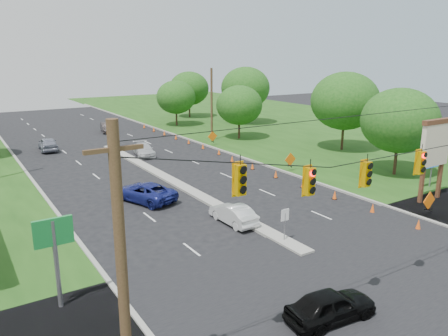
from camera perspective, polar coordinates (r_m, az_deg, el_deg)
ground at (r=22.25m, az=18.18°, el=-14.60°), size 160.00×160.00×0.00m
grass_right at (r=56.60m, az=22.11°, el=2.75°), size 40.00×160.00×0.06m
cross_street at (r=22.25m, az=18.18°, el=-14.60°), size 160.00×14.00×0.02m
curb_left at (r=43.55m, az=-24.29°, el=-0.78°), size 0.25×110.00×0.16m
curb_right at (r=50.24m, az=-1.00°, el=2.45°), size 0.25×110.00×0.16m
median at (r=37.89m, az=-6.92°, el=-1.72°), size 1.00×34.00×0.18m
median_sign at (r=25.40m, az=7.97°, el=-6.59°), size 0.55×0.06×2.05m
signal_span at (r=19.75m, az=21.45°, el=-2.96°), size 25.60×0.32×9.00m
utility_pole_far_right at (r=54.97m, az=-1.62°, el=8.25°), size 0.28×0.28×9.00m
pylon_sign at (r=35.52m, az=25.83°, el=2.45°), size 5.90×2.30×6.12m
cone_0 at (r=29.92m, az=24.05°, el=-6.73°), size 0.32×0.32×0.70m
cone_1 at (r=31.80m, az=18.83°, el=-4.98°), size 0.32×0.32×0.70m
cone_2 at (r=33.95m, az=14.26°, el=-3.41°), size 0.32×0.32×0.70m
cone_3 at (r=36.30m, az=10.27°, el=-2.01°), size 0.32×0.32×0.70m
cone_4 at (r=38.83m, az=6.79°, el=-0.78°), size 0.32×0.32×0.70m
cone_5 at (r=41.50m, az=3.74°, el=0.30°), size 0.32×0.32×0.70m
cone_6 at (r=44.29m, az=1.07°, el=1.25°), size 0.32×0.32×0.70m
cone_7 at (r=47.48m, az=-0.66°, el=2.16°), size 0.32×0.32×0.70m
cone_8 at (r=50.42m, az=-2.76°, el=2.88°), size 0.32×0.32×0.70m
cone_9 at (r=53.43m, az=-4.63°, el=3.52°), size 0.32×0.32×0.70m
cone_10 at (r=56.49m, az=-6.31°, el=4.09°), size 0.32×0.32×0.70m
cone_11 at (r=59.61m, az=-7.81°, el=4.59°), size 0.32×0.32×0.70m
cone_12 at (r=62.76m, az=-9.16°, el=5.04°), size 0.32×0.32×0.70m
cone_13 at (r=65.95m, az=-10.38°, el=5.45°), size 0.32×0.32×0.70m
work_sign_0 at (r=32.20m, az=25.21°, el=-3.98°), size 1.27×0.58×1.37m
work_sign_1 at (r=40.96m, az=8.65°, el=1.04°), size 1.27×0.58×1.37m
work_sign_2 at (r=52.06m, az=-1.50°, el=4.10°), size 1.27×0.58×1.37m
tree_7 at (r=41.56m, az=21.95°, el=5.78°), size 6.72×6.72×7.84m
tree_8 at (r=50.82m, az=15.52°, el=8.43°), size 7.56×7.56×8.82m
tree_9 at (r=56.04m, az=2.01°, el=8.20°), size 5.88×5.88×6.86m
tree_10 at (r=68.65m, az=2.82°, el=10.41°), size 7.56×7.56×8.82m
tree_11 at (r=75.96m, az=-4.57°, el=10.32°), size 6.72×6.72×7.84m
tree_12 at (r=67.07m, az=-6.30°, el=9.18°), size 5.88×5.88×6.86m
black_sedan at (r=19.13m, az=13.77°, el=-17.06°), size 4.09×1.96×1.35m
white_sedan at (r=28.25m, az=1.22°, el=-6.01°), size 1.44×3.93×1.28m
blue_pickup at (r=32.89m, az=-10.32°, el=-3.10°), size 4.05×5.63×1.42m
silver_car_far at (r=47.77m, az=-10.44°, el=2.37°), size 2.67×4.78×1.31m
silver_car_oncoming at (r=53.27m, az=-22.00°, el=2.92°), size 2.19×4.66×1.54m
dark_car_receding at (r=63.53m, az=-15.06°, el=5.14°), size 2.20×4.31×1.35m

